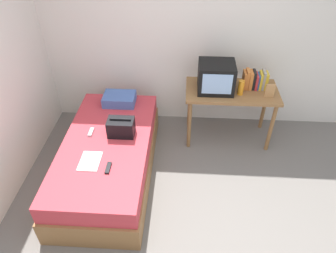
# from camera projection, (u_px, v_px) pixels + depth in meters

# --- Properties ---
(ground_plane) EXTENTS (8.00, 8.00, 0.00)m
(ground_plane) POSITION_uv_depth(u_px,v_px,m) (186.00, 229.00, 3.26)
(ground_plane) COLOR slate
(wall_back) EXTENTS (5.20, 0.10, 2.60)m
(wall_back) POSITION_uv_depth(u_px,v_px,m) (192.00, 33.00, 4.02)
(wall_back) COLOR silver
(wall_back) RESTS_ON ground
(bed) EXTENTS (1.00, 2.00, 0.52)m
(bed) POSITION_uv_depth(u_px,v_px,m) (108.00, 158.00, 3.71)
(bed) COLOR olive
(bed) RESTS_ON ground
(desk) EXTENTS (1.16, 0.60, 0.76)m
(desk) POSITION_uv_depth(u_px,v_px,m) (231.00, 96.00, 4.02)
(desk) COLOR olive
(desk) RESTS_ON ground
(tv) EXTENTS (0.44, 0.39, 0.36)m
(tv) POSITION_uv_depth(u_px,v_px,m) (216.00, 77.00, 3.85)
(tv) COLOR black
(tv) RESTS_ON desk
(water_bottle) EXTENTS (0.07, 0.07, 0.19)m
(water_bottle) POSITION_uv_depth(u_px,v_px,m) (241.00, 88.00, 3.82)
(water_bottle) COLOR orange
(water_bottle) RESTS_ON desk
(book_row) EXTENTS (0.30, 0.17, 0.25)m
(book_row) POSITION_uv_depth(u_px,v_px,m) (255.00, 80.00, 3.93)
(book_row) COLOR #CC7233
(book_row) RESTS_ON desk
(picture_frame) EXTENTS (0.11, 0.02, 0.17)m
(picture_frame) POSITION_uv_depth(u_px,v_px,m) (270.00, 91.00, 3.78)
(picture_frame) COLOR #B27F4C
(picture_frame) RESTS_ON desk
(pillow) EXTENTS (0.41, 0.30, 0.13)m
(pillow) POSITION_uv_depth(u_px,v_px,m) (119.00, 99.00, 4.11)
(pillow) COLOR #4766AD
(pillow) RESTS_ON bed
(handbag) EXTENTS (0.30, 0.20, 0.22)m
(handbag) POSITION_uv_depth(u_px,v_px,m) (121.00, 127.00, 3.58)
(handbag) COLOR black
(handbag) RESTS_ON bed
(magazine) EXTENTS (0.21, 0.29, 0.01)m
(magazine) POSITION_uv_depth(u_px,v_px,m) (90.00, 161.00, 3.29)
(magazine) COLOR white
(magazine) RESTS_ON bed
(remote_dark) EXTENTS (0.04, 0.16, 0.02)m
(remote_dark) POSITION_uv_depth(u_px,v_px,m) (108.00, 168.00, 3.21)
(remote_dark) COLOR black
(remote_dark) RESTS_ON bed
(remote_silver) EXTENTS (0.04, 0.14, 0.02)m
(remote_silver) POSITION_uv_depth(u_px,v_px,m) (91.00, 132.00, 3.66)
(remote_silver) COLOR #B7B7BC
(remote_silver) RESTS_ON bed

